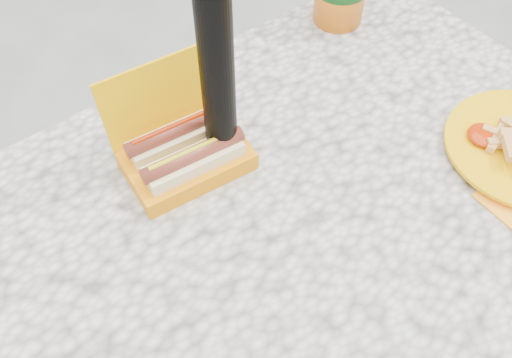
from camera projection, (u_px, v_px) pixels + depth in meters
picnic_table at (282, 258)px, 0.95m from camera, size 1.20×0.80×0.75m
hotdog_box at (184, 150)px, 0.91m from camera, size 0.21×0.17×0.16m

